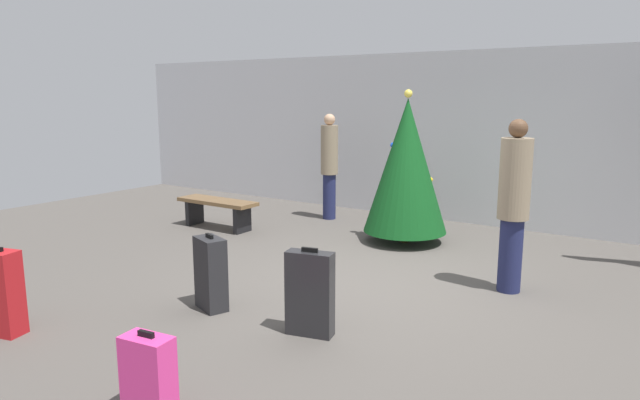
{
  "coord_description": "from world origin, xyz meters",
  "views": [
    {
      "loc": [
        3.06,
        -5.64,
        2.17
      ],
      "look_at": [
        -0.78,
        0.03,
        0.9
      ],
      "focal_mm": 31.84,
      "sensor_mm": 36.0,
      "label": 1
    }
  ],
  "objects_px": {
    "waiting_bench": "(217,207)",
    "suitcase_0": "(2,293)",
    "suitcase_2": "(211,274)",
    "suitcase_3": "(310,294)",
    "traveller_0": "(514,202)",
    "traveller_1": "(329,163)",
    "holiday_tree": "(406,166)",
    "suitcase_1": "(149,377)"
  },
  "relations": [
    {
      "from": "waiting_bench",
      "to": "suitcase_3",
      "type": "height_order",
      "value": "suitcase_3"
    },
    {
      "from": "suitcase_1",
      "to": "suitcase_2",
      "type": "distance_m",
      "value": 2.0
    },
    {
      "from": "waiting_bench",
      "to": "traveller_1",
      "type": "height_order",
      "value": "traveller_1"
    },
    {
      "from": "holiday_tree",
      "to": "suitcase_3",
      "type": "xyz_separation_m",
      "value": [
        0.75,
        -3.54,
        -0.76
      ]
    },
    {
      "from": "traveller_1",
      "to": "waiting_bench",
      "type": "bearing_deg",
      "value": -124.16
    },
    {
      "from": "suitcase_3",
      "to": "suitcase_1",
      "type": "bearing_deg",
      "value": -94.22
    },
    {
      "from": "traveller_1",
      "to": "suitcase_3",
      "type": "bearing_deg",
      "value": -58.87
    },
    {
      "from": "suitcase_0",
      "to": "suitcase_3",
      "type": "xyz_separation_m",
      "value": [
        2.34,
        1.57,
        -0.0
      ]
    },
    {
      "from": "holiday_tree",
      "to": "suitcase_1",
      "type": "height_order",
      "value": "holiday_tree"
    },
    {
      "from": "suitcase_0",
      "to": "traveller_1",
      "type": "bearing_deg",
      "value": 92.38
    },
    {
      "from": "waiting_bench",
      "to": "traveller_0",
      "type": "bearing_deg",
      "value": -4.67
    },
    {
      "from": "waiting_bench",
      "to": "suitcase_1",
      "type": "xyz_separation_m",
      "value": [
        3.57,
        -4.34,
        -0.07
      ]
    },
    {
      "from": "traveller_0",
      "to": "traveller_1",
      "type": "bearing_deg",
      "value": 151.33
    },
    {
      "from": "holiday_tree",
      "to": "suitcase_3",
      "type": "relative_size",
      "value": 2.73
    },
    {
      "from": "waiting_bench",
      "to": "suitcase_3",
      "type": "bearing_deg",
      "value": -35.27
    },
    {
      "from": "traveller_0",
      "to": "suitcase_3",
      "type": "xyz_separation_m",
      "value": [
        -1.17,
        -2.22,
        -0.63
      ]
    },
    {
      "from": "waiting_bench",
      "to": "suitcase_0",
      "type": "relative_size",
      "value": 1.74
    },
    {
      "from": "traveller_0",
      "to": "suitcase_3",
      "type": "height_order",
      "value": "traveller_0"
    },
    {
      "from": "suitcase_0",
      "to": "suitcase_2",
      "type": "relative_size",
      "value": 1.05
    },
    {
      "from": "suitcase_0",
      "to": "suitcase_3",
      "type": "distance_m",
      "value": 2.81
    },
    {
      "from": "holiday_tree",
      "to": "traveller_0",
      "type": "distance_m",
      "value": 2.34
    },
    {
      "from": "traveller_0",
      "to": "traveller_1",
      "type": "height_order",
      "value": "traveller_0"
    },
    {
      "from": "traveller_1",
      "to": "suitcase_2",
      "type": "distance_m",
      "value": 4.57
    },
    {
      "from": "waiting_bench",
      "to": "traveller_1",
      "type": "distance_m",
      "value": 2.1
    },
    {
      "from": "suitcase_0",
      "to": "suitcase_1",
      "type": "height_order",
      "value": "suitcase_0"
    },
    {
      "from": "waiting_bench",
      "to": "suitcase_3",
      "type": "distance_m",
      "value": 4.53
    },
    {
      "from": "waiting_bench",
      "to": "traveller_0",
      "type": "height_order",
      "value": "traveller_0"
    },
    {
      "from": "holiday_tree",
      "to": "suitcase_1",
      "type": "relative_size",
      "value": 3.64
    },
    {
      "from": "suitcase_2",
      "to": "suitcase_0",
      "type": "bearing_deg",
      "value": -126.56
    },
    {
      "from": "holiday_tree",
      "to": "suitcase_0",
      "type": "relative_size",
      "value": 2.72
    },
    {
      "from": "waiting_bench",
      "to": "suitcase_0",
      "type": "distance_m",
      "value": 4.4
    },
    {
      "from": "holiday_tree",
      "to": "suitcase_0",
      "type": "height_order",
      "value": "holiday_tree"
    },
    {
      "from": "waiting_bench",
      "to": "suitcase_1",
      "type": "height_order",
      "value": "suitcase_1"
    },
    {
      "from": "suitcase_2",
      "to": "waiting_bench",
      "type": "bearing_deg",
      "value": 133.15
    },
    {
      "from": "suitcase_2",
      "to": "suitcase_3",
      "type": "xyz_separation_m",
      "value": [
        1.21,
        0.04,
        0.02
      ]
    },
    {
      "from": "waiting_bench",
      "to": "traveller_1",
      "type": "relative_size",
      "value": 0.78
    },
    {
      "from": "traveller_0",
      "to": "suitcase_1",
      "type": "relative_size",
      "value": 3.1
    },
    {
      "from": "holiday_tree",
      "to": "suitcase_2",
      "type": "height_order",
      "value": "holiday_tree"
    },
    {
      "from": "traveller_0",
      "to": "suitcase_0",
      "type": "xyz_separation_m",
      "value": [
        -3.51,
        -3.78,
        -0.62
      ]
    },
    {
      "from": "waiting_bench",
      "to": "suitcase_3",
      "type": "xyz_separation_m",
      "value": [
        3.7,
        -2.62,
        0.04
      ]
    },
    {
      "from": "holiday_tree",
      "to": "suitcase_2",
      "type": "bearing_deg",
      "value": -97.21
    },
    {
      "from": "holiday_tree",
      "to": "waiting_bench",
      "type": "distance_m",
      "value": 3.19
    }
  ]
}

